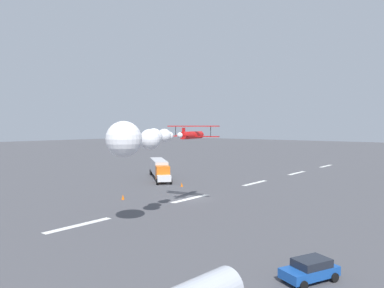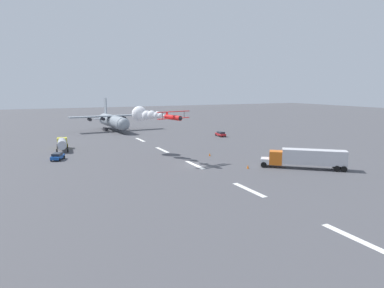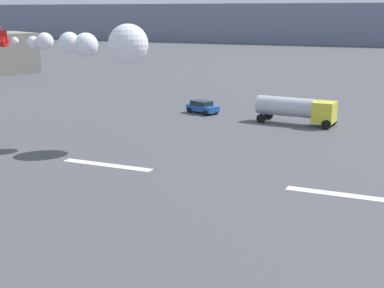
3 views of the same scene
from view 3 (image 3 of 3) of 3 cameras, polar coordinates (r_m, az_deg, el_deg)
The scene contains 6 objects.
runway_stripe_4 at distance 45.11m, azimuth -8.76°, elevation -2.15°, with size 8.00×0.90×0.01m, color white.
runway_stripe_5 at distance 38.84m, azimuth 15.51°, elevation -5.10°, with size 8.00×0.90×0.01m, color white.
mountain_ridge_distant at distance 215.41m, azimuth 12.48°, elevation 12.03°, with size 396.00×16.00×14.81m, color slate.
stunt_biplane_red at distance 50.34m, azimuth -9.92°, elevation 10.18°, with size 19.01×8.33×3.53m.
fuel_tanker_truck at distance 61.45m, azimuth 10.77°, elevation 3.63°, with size 8.78×3.43×2.90m.
airport_staff_sedan at distance 67.06m, azimuth 1.07°, elevation 3.88°, with size 4.39×3.24×1.52m.
Camera 3 is at (42.17, -36.61, 12.13)m, focal length 51.64 mm.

